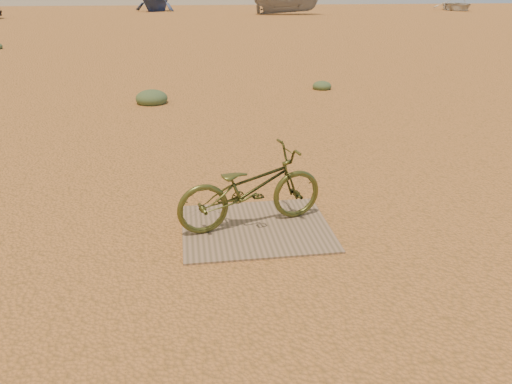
{
  "coord_description": "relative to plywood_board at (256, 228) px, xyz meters",
  "views": [
    {
      "loc": [
        -0.46,
        -4.86,
        2.42
      ],
      "look_at": [
        0.24,
        -0.16,
        0.42
      ],
      "focal_mm": 35.0,
      "sensor_mm": 36.0,
      "label": 1
    }
  ],
  "objects": [
    {
      "name": "boat_far_right",
      "position": [
        26.06,
        43.35,
        0.5
      ],
      "size": [
        4.24,
        5.39,
        1.01
      ],
      "primitive_type": "imported",
      "rotation": [
        0.0,
        0.0,
        -0.16
      ],
      "color": "beige",
      "rests_on": "ground"
    },
    {
      "name": "kale_b",
      "position": [
        2.73,
        7.3,
        -0.01
      ],
      "size": [
        0.47,
        0.47,
        0.26
      ],
      "primitive_type": "ellipsoid",
      "color": "#4D6744",
      "rests_on": "ground"
    },
    {
      "name": "ground",
      "position": [
        -0.24,
        0.16,
        -0.01
      ],
      "size": [
        120.0,
        120.0,
        0.0
      ],
      "primitive_type": "plane",
      "color": "#BA7840",
      "rests_on": "ground"
    },
    {
      "name": "plywood_board",
      "position": [
        0.0,
        0.0,
        0.0
      ],
      "size": [
        1.56,
        1.31,
        0.02
      ],
      "primitive_type": "cube",
      "color": "#836B59",
      "rests_on": "ground"
    },
    {
      "name": "kale_a",
      "position": [
        -1.37,
        6.31,
        -0.01
      ],
      "size": [
        0.69,
        0.69,
        0.38
      ],
      "primitive_type": "ellipsoid",
      "color": "#4D6744",
      "rests_on": "ground"
    },
    {
      "name": "bicycle",
      "position": [
        -0.04,
        0.08,
        0.43
      ],
      "size": [
        1.68,
        0.92,
        0.84
      ],
      "primitive_type": "imported",
      "rotation": [
        0.0,
        0.0,
        1.81
      ],
      "color": "#434A1F",
      "rests_on": "plywood_board"
    },
    {
      "name": "boat_mid_right",
      "position": [
        8.38,
        38.89,
        1.13
      ],
      "size": [
        6.12,
        2.85,
        2.29
      ],
      "primitive_type": "imported",
      "rotation": [
        0.0,
        0.0,
        1.46
      ],
      "color": "gray",
      "rests_on": "ground"
    }
  ]
}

